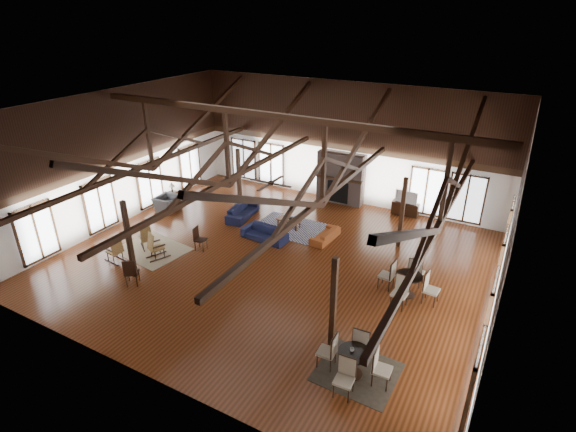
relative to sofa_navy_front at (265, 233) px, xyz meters
The scene contains 31 objects.
floor 1.82m from the sofa_navy_front, 46.33° to the right, with size 16.00×16.00×0.00m, color #622B14.
ceiling 5.98m from the sofa_navy_front, 46.33° to the right, with size 16.00×14.00×0.02m, color black.
wall_back 6.43m from the sofa_navy_front, 77.73° to the left, with size 16.00×0.02×6.00m, color white.
wall_front 8.82m from the sofa_navy_front, 81.50° to the right, with size 16.00×0.02×6.00m, color white.
wall_left 7.40m from the sofa_navy_front, 169.13° to the right, with size 0.02×14.00×6.00m, color white.
wall_right 9.71m from the sofa_navy_front, ahead, with size 0.02×14.00×6.00m, color white.
roof_truss 4.14m from the sofa_navy_front, 46.33° to the right, with size 15.60×14.07×3.14m.
post_grid 2.18m from the sofa_navy_front, 46.33° to the right, with size 8.16×7.16×3.05m.
fireplace 5.60m from the sofa_navy_front, 77.00° to the left, with size 2.50×0.69×2.60m.
ceiling_fan 4.49m from the sofa_navy_front, 52.88° to the right, with size 1.60×1.60×0.75m.
sofa_navy_front is the anchor object (origin of this frame).
sofa_navy_left 2.52m from the sofa_navy_front, 145.91° to the left, with size 0.81×2.06×0.60m, color black.
sofa_orange 2.61m from the sofa_navy_front, 27.79° to the left, with size 0.66×1.69×0.49m, color #92441C.
coffee_table 1.54m from the sofa_navy_front, 75.85° to the left, with size 1.14×0.65×0.42m.
vase 1.61m from the sofa_navy_front, 74.47° to the left, with size 0.18×0.18×0.19m, color #B2B2B2.
armchair 5.81m from the sofa_navy_front, behind, with size 0.98×1.12×0.73m, color #313134.
side_table_lamp 6.34m from the sofa_navy_front, 169.03° to the left, with size 0.43×0.43×1.10m.
rocking_chair_a 4.92m from the sofa_navy_front, 142.35° to the right, with size 0.86×0.77×0.99m.
rocking_chair_b 4.58m from the sofa_navy_front, 130.94° to the right, with size 0.77×0.98×1.12m.
rocking_chair_c 6.03m from the sofa_navy_front, 133.47° to the right, with size 0.90×0.55×1.11m.
side_chair_a 2.83m from the sofa_navy_front, 133.32° to the right, with size 0.50×0.50×1.02m.
side_chair_b 5.81m from the sofa_navy_front, 113.80° to the right, with size 0.63×0.63×1.08m.
cafe_table_near 8.33m from the sofa_navy_front, 41.74° to the right, with size 2.09×2.09×1.09m.
cafe_table_far 6.61m from the sofa_navy_front, ahead, with size 2.16×2.16×1.12m.
cup_near 8.28m from the sofa_navy_front, 42.02° to the right, with size 0.11×0.11×0.09m, color #B2B2B2.
cup_far 6.68m from the sofa_navy_front, 10.23° to the right, with size 0.12×0.12×0.09m, color #B2B2B2.
tv_console 7.14m from the sofa_navy_front, 49.73° to the left, with size 1.27×0.48×0.63m, color black.
television 7.18m from the sofa_navy_front, 49.66° to the left, with size 1.06×0.14×0.61m, color #B2B2B2.
rug_tan 4.72m from the sofa_navy_front, 140.08° to the right, with size 2.74×2.15×0.01m, color tan.
rug_navy 1.60m from the sofa_navy_front, 76.26° to the left, with size 3.03×2.27×0.01m, color #191D48.
rug_dark 8.30m from the sofa_navy_front, 40.64° to the right, with size 2.13×1.94×0.01m, color black.
Camera 1 is at (7.87, -13.25, 9.20)m, focal length 28.00 mm.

